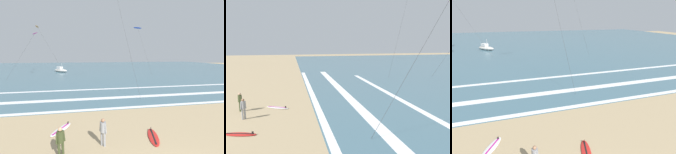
% 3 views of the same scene
% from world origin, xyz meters
% --- Properties ---
extents(ocean_surface, '(140.00, 90.00, 0.01)m').
position_xyz_m(ocean_surface, '(0.00, 54.63, 0.01)').
color(ocean_surface, '#476B7A').
rests_on(ocean_surface, ground).
extents(wave_foam_shoreline, '(59.15, 0.56, 0.01)m').
position_xyz_m(wave_foam_shoreline, '(1.71, 10.03, 0.01)').
color(wave_foam_shoreline, white).
rests_on(wave_foam_shoreline, ocean_surface).
extents(wave_foam_mid_break, '(55.48, 0.94, 0.01)m').
position_xyz_m(wave_foam_mid_break, '(-0.39, 13.63, 0.01)').
color(wave_foam_mid_break, white).
rests_on(wave_foam_mid_break, ocean_surface).
extents(wave_foam_outer_break, '(46.61, 0.63, 0.01)m').
position_xyz_m(wave_foam_outer_break, '(0.82, 18.48, 0.01)').
color(wave_foam_outer_break, white).
rests_on(wave_foam_outer_break, ocean_surface).
extents(surfer_right_near, '(0.41, 0.43, 1.60)m').
position_xyz_m(surfer_right_near, '(-2.80, 4.20, 0.96)').
color(surfer_right_near, gray).
rests_on(surfer_right_near, ground).
extents(surfer_left_far, '(0.47, 0.35, 1.60)m').
position_xyz_m(surfer_left_far, '(-4.96, 3.56, 0.96)').
color(surfer_left_far, '#384223').
rests_on(surfer_left_far, ground).
extents(surfboard_right_spare, '(1.10, 2.18, 0.25)m').
position_xyz_m(surfboard_right_spare, '(0.35, 4.51, 0.05)').
color(surfboard_right_spare, red).
rests_on(surfboard_right_spare, ground).
extents(surfboard_left_pile, '(1.52, 2.14, 0.25)m').
position_xyz_m(surfboard_left_pile, '(-5.37, 6.54, 0.05)').
color(surfboard_left_pile, silver).
rests_on(surfboard_left_pile, ground).
extents(kite_blue_low_near, '(3.27, 14.24, 13.54)m').
position_xyz_m(kite_blue_low_near, '(13.16, 43.94, 13.21)').
color(kite_blue_low_near, blue).
rests_on(kite_blue_low_near, ground).
extents(kite_magenta_high_left, '(6.36, 4.44, 9.83)m').
position_xyz_m(kite_magenta_high_left, '(-14.04, 33.26, 9.57)').
color(kite_magenta_high_left, '#CC2384').
rests_on(kite_magenta_high_left, ground).
extents(kite_orange_far_left, '(7.91, 7.33, 12.30)m').
position_xyz_m(kite_orange_far_left, '(-15.07, 39.60, 12.00)').
color(kite_orange_far_left, orange).
rests_on(kite_orange_far_left, ground).
extents(offshore_boat, '(4.90, 4.85, 2.70)m').
position_xyz_m(offshore_boat, '(-10.44, 43.53, 0.55)').
color(offshore_boat, beige).
rests_on(offshore_boat, ground).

